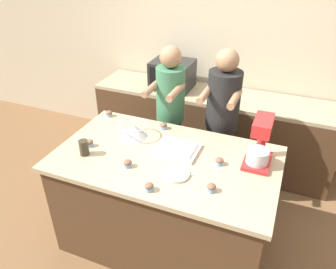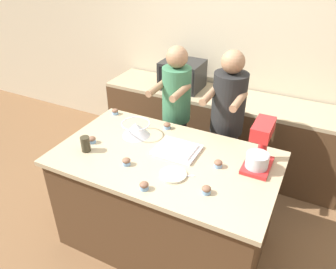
# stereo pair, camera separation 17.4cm
# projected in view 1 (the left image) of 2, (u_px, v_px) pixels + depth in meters

# --- Properties ---
(ground_plane) EXTENTS (16.00, 16.00, 0.00)m
(ground_plane) POSITION_uv_depth(u_px,v_px,m) (166.00, 238.00, 3.10)
(ground_plane) COLOR brown
(back_wall) EXTENTS (10.00, 0.06, 2.70)m
(back_wall) POSITION_uv_depth(u_px,v_px,m) (224.00, 47.00, 3.80)
(back_wall) COLOR beige
(back_wall) RESTS_ON ground_plane
(island_counter) EXTENTS (1.78, 1.04, 0.94)m
(island_counter) POSITION_uv_depth(u_px,v_px,m) (166.00, 201.00, 2.86)
(island_counter) COLOR #4C331E
(island_counter) RESTS_ON ground_plane
(back_counter) EXTENTS (2.80, 0.60, 0.90)m
(back_counter) POSITION_uv_depth(u_px,v_px,m) (210.00, 128.00, 3.99)
(back_counter) COLOR #4C331E
(back_counter) RESTS_ON ground_plane
(person_left) EXTENTS (0.30, 0.48, 1.61)m
(person_left) POSITION_uv_depth(u_px,v_px,m) (170.00, 118.00, 3.32)
(person_left) COLOR #232328
(person_left) RESTS_ON ground_plane
(person_right) EXTENTS (0.32, 0.49, 1.64)m
(person_right) POSITION_uv_depth(u_px,v_px,m) (221.00, 128.00, 3.15)
(person_right) COLOR #33384C
(person_right) RESTS_ON ground_plane
(stand_mixer) EXTENTS (0.20, 0.30, 0.39)m
(stand_mixer) POSITION_uv_depth(u_px,v_px,m) (260.00, 144.00, 2.46)
(stand_mixer) COLOR red
(stand_mixer) RESTS_ON island_counter
(mixing_bowl) EXTENTS (0.26, 0.26, 0.12)m
(mixing_bowl) POSITION_uv_depth(u_px,v_px,m) (133.00, 130.00, 2.85)
(mixing_bowl) COLOR #BCBCC1
(mixing_bowl) RESTS_ON island_counter
(baking_tray) EXTENTS (0.35, 0.29, 0.04)m
(baking_tray) POSITION_uv_depth(u_px,v_px,m) (177.00, 149.00, 2.68)
(baking_tray) COLOR silver
(baking_tray) RESTS_ON island_counter
(microwave_oven) EXTENTS (0.47, 0.40, 0.32)m
(microwave_oven) POSITION_uv_depth(u_px,v_px,m) (172.00, 74.00, 3.84)
(microwave_oven) COLOR black
(microwave_oven) RESTS_ON back_counter
(drinking_glass) EXTENTS (0.08, 0.08, 0.13)m
(drinking_glass) POSITION_uv_depth(u_px,v_px,m) (84.00, 148.00, 2.61)
(drinking_glass) COLOR #332D1E
(drinking_glass) RESTS_ON island_counter
(small_plate) EXTENTS (0.20, 0.20, 0.02)m
(small_plate) POSITION_uv_depth(u_px,v_px,m) (176.00, 174.00, 2.41)
(small_plate) COLOR beige
(small_plate) RESTS_ON island_counter
(knife) EXTENTS (0.21, 0.11, 0.01)m
(knife) POSITION_uv_depth(u_px,v_px,m) (180.00, 175.00, 2.41)
(knife) COLOR #BCBCC1
(knife) RESTS_ON island_counter
(cupcake_0) EXTENTS (0.07, 0.07, 0.06)m
(cupcake_0) POSITION_uv_depth(u_px,v_px,m) (149.00, 187.00, 2.26)
(cupcake_0) COLOR #759EC6
(cupcake_0) RESTS_ON island_counter
(cupcake_1) EXTENTS (0.07, 0.07, 0.06)m
(cupcake_1) POSITION_uv_depth(u_px,v_px,m) (89.00, 143.00, 2.74)
(cupcake_1) COLOR #759EC6
(cupcake_1) RESTS_ON island_counter
(cupcake_2) EXTENTS (0.07, 0.07, 0.06)m
(cupcake_2) POSITION_uv_depth(u_px,v_px,m) (109.00, 114.00, 3.19)
(cupcake_2) COLOR #759EC6
(cupcake_2) RESTS_ON island_counter
(cupcake_3) EXTENTS (0.07, 0.07, 0.06)m
(cupcake_3) POSITION_uv_depth(u_px,v_px,m) (219.00, 161.00, 2.52)
(cupcake_3) COLOR #759EC6
(cupcake_3) RESTS_ON island_counter
(cupcake_4) EXTENTS (0.07, 0.07, 0.06)m
(cupcake_4) POSITION_uv_depth(u_px,v_px,m) (164.00, 126.00, 2.99)
(cupcake_4) COLOR #759EC6
(cupcake_4) RESTS_ON island_counter
(cupcake_5) EXTENTS (0.07, 0.07, 0.06)m
(cupcake_5) POSITION_uv_depth(u_px,v_px,m) (128.00, 163.00, 2.49)
(cupcake_5) COLOR #759EC6
(cupcake_5) RESTS_ON island_counter
(cupcake_6) EXTENTS (0.07, 0.07, 0.06)m
(cupcake_6) POSITION_uv_depth(u_px,v_px,m) (211.00, 188.00, 2.25)
(cupcake_6) COLOR #759EC6
(cupcake_6) RESTS_ON island_counter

